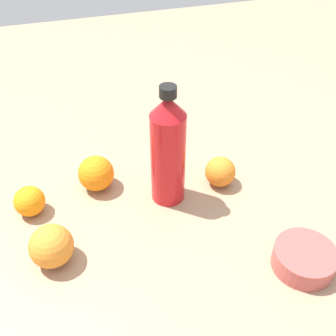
{
  "coord_description": "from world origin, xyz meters",
  "views": [
    {
      "loc": [
        -0.58,
        0.21,
        0.62
      ],
      "look_at": [
        0.04,
        0.02,
        0.08
      ],
      "focal_mm": 42.95,
      "sensor_mm": 36.0,
      "label": 1
    }
  ],
  "objects_px": {
    "water_bottle": "(168,150)",
    "orange_0": "(96,173)",
    "orange_2": "(51,246)",
    "ceramic_bowl": "(304,259)",
    "orange_3": "(29,201)",
    "orange_1": "(220,172)"
  },
  "relations": [
    {
      "from": "orange_1",
      "to": "ceramic_bowl",
      "type": "relative_size",
      "value": 0.6
    },
    {
      "from": "water_bottle",
      "to": "orange_3",
      "type": "distance_m",
      "value": 0.31
    },
    {
      "from": "water_bottle",
      "to": "orange_0",
      "type": "bearing_deg",
      "value": 142.36
    },
    {
      "from": "water_bottle",
      "to": "orange_0",
      "type": "relative_size",
      "value": 3.42
    },
    {
      "from": "water_bottle",
      "to": "orange_3",
      "type": "height_order",
      "value": "water_bottle"
    },
    {
      "from": "orange_0",
      "to": "orange_1",
      "type": "bearing_deg",
      "value": -104.43
    },
    {
      "from": "orange_0",
      "to": "orange_1",
      "type": "distance_m",
      "value": 0.28
    },
    {
      "from": "orange_2",
      "to": "water_bottle",
      "type": "bearing_deg",
      "value": -67.52
    },
    {
      "from": "water_bottle",
      "to": "ceramic_bowl",
      "type": "distance_m",
      "value": 0.33
    },
    {
      "from": "orange_3",
      "to": "water_bottle",
      "type": "bearing_deg",
      "value": -96.99
    },
    {
      "from": "orange_2",
      "to": "orange_3",
      "type": "height_order",
      "value": "orange_2"
    },
    {
      "from": "orange_0",
      "to": "ceramic_bowl",
      "type": "xyz_separation_m",
      "value": [
        -0.33,
        -0.33,
        -0.02
      ]
    },
    {
      "from": "orange_3",
      "to": "ceramic_bowl",
      "type": "bearing_deg",
      "value": -121.25
    },
    {
      "from": "orange_1",
      "to": "orange_3",
      "type": "height_order",
      "value": "orange_1"
    },
    {
      "from": "orange_1",
      "to": "ceramic_bowl",
      "type": "bearing_deg",
      "value": -166.92
    },
    {
      "from": "water_bottle",
      "to": "orange_3",
      "type": "bearing_deg",
      "value": 162.65
    },
    {
      "from": "water_bottle",
      "to": "orange_2",
      "type": "height_order",
      "value": "water_bottle"
    },
    {
      "from": "orange_1",
      "to": "ceramic_bowl",
      "type": "xyz_separation_m",
      "value": [
        -0.26,
        -0.06,
        -0.01
      ]
    },
    {
      "from": "orange_3",
      "to": "ceramic_bowl",
      "type": "xyz_separation_m",
      "value": [
        -0.29,
        -0.48,
        -0.01
      ]
    },
    {
      "from": "orange_3",
      "to": "orange_1",
      "type": "bearing_deg",
      "value": -94.19
    },
    {
      "from": "water_bottle",
      "to": "orange_2",
      "type": "distance_m",
      "value": 0.29
    },
    {
      "from": "orange_0",
      "to": "ceramic_bowl",
      "type": "relative_size",
      "value": 0.69
    }
  ]
}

